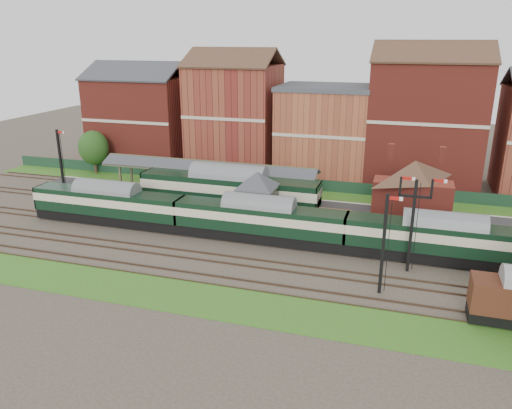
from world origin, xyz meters
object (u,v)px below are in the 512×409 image
(platform_railcar, at_px, (229,191))
(semaphore_bracket, at_px, (413,220))
(signal_box, at_px, (257,199))
(dmu_train, at_px, (259,219))

(platform_railcar, bearing_deg, semaphore_bracket, -25.05)
(signal_box, height_order, platform_railcar, signal_box)
(dmu_train, xyz_separation_m, platform_railcar, (-5.39, 6.50, 0.45))
(signal_box, distance_m, platform_railcar, 5.35)
(semaphore_bracket, distance_m, platform_railcar, 21.34)
(platform_railcar, bearing_deg, signal_box, -37.64)
(dmu_train, distance_m, platform_railcar, 8.46)
(signal_box, xyz_separation_m, dmu_train, (1.18, -3.25, -0.95))
(semaphore_bracket, bearing_deg, signal_box, 159.08)
(signal_box, height_order, semaphore_bracket, semaphore_bracket)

